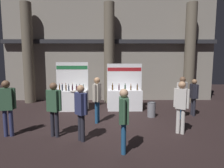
{
  "coord_description": "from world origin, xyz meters",
  "views": [
    {
      "loc": [
        0.08,
        -6.79,
        2.3
      ],
      "look_at": [
        0.14,
        1.28,
        1.39
      ],
      "focal_mm": 28.62,
      "sensor_mm": 36.0,
      "label": 1
    }
  ],
  "objects_px": {
    "visitor_5": "(97,96)",
    "visitor_8": "(81,108)",
    "visitor_1": "(7,103)",
    "visitor_2": "(182,94)",
    "exhibitor_booth_0": "(72,98)",
    "visitor_0": "(124,115)",
    "visitor_4": "(54,104)",
    "visitor_7": "(194,94)",
    "visitor_6": "(181,103)",
    "trash_bin": "(151,109)",
    "exhibitor_booth_1": "(125,98)"
  },
  "relations": [
    {
      "from": "visitor_6",
      "to": "exhibitor_booth_0",
      "type": "bearing_deg",
      "value": -3.67
    },
    {
      "from": "exhibitor_booth_0",
      "to": "visitor_0",
      "type": "height_order",
      "value": "exhibitor_booth_0"
    },
    {
      "from": "visitor_6",
      "to": "visitor_8",
      "type": "distance_m",
      "value": 3.22
    },
    {
      "from": "exhibitor_booth_0",
      "to": "exhibitor_booth_1",
      "type": "relative_size",
      "value": 1.03
    },
    {
      "from": "trash_bin",
      "to": "visitor_6",
      "type": "bearing_deg",
      "value": -74.26
    },
    {
      "from": "visitor_1",
      "to": "visitor_7",
      "type": "distance_m",
      "value": 7.28
    },
    {
      "from": "exhibitor_booth_1",
      "to": "trash_bin",
      "type": "distance_m",
      "value": 1.65
    },
    {
      "from": "visitor_1",
      "to": "visitor_8",
      "type": "xyz_separation_m",
      "value": [
        2.37,
        -0.36,
        -0.07
      ]
    },
    {
      "from": "exhibitor_booth_0",
      "to": "visitor_7",
      "type": "xyz_separation_m",
      "value": [
        5.62,
        -0.97,
        0.37
      ]
    },
    {
      "from": "visitor_4",
      "to": "visitor_5",
      "type": "height_order",
      "value": "visitor_5"
    },
    {
      "from": "visitor_6",
      "to": "visitor_8",
      "type": "xyz_separation_m",
      "value": [
        -3.17,
        -0.55,
        -0.02
      ]
    },
    {
      "from": "visitor_5",
      "to": "visitor_7",
      "type": "xyz_separation_m",
      "value": [
        4.2,
        0.93,
        -0.1
      ]
    },
    {
      "from": "visitor_5",
      "to": "visitor_8",
      "type": "distance_m",
      "value": 1.72
    },
    {
      "from": "visitor_6",
      "to": "visitor_8",
      "type": "bearing_deg",
      "value": 41.67
    },
    {
      "from": "visitor_1",
      "to": "visitor_8",
      "type": "height_order",
      "value": "visitor_1"
    },
    {
      "from": "exhibitor_booth_1",
      "to": "visitor_8",
      "type": "bearing_deg",
      "value": -113.41
    },
    {
      "from": "visitor_4",
      "to": "visitor_1",
      "type": "bearing_deg",
      "value": -159.88
    },
    {
      "from": "visitor_1",
      "to": "trash_bin",
      "type": "bearing_deg",
      "value": 13.87
    },
    {
      "from": "exhibitor_booth_0",
      "to": "visitor_5",
      "type": "distance_m",
      "value": 2.42
    },
    {
      "from": "visitor_2",
      "to": "visitor_5",
      "type": "bearing_deg",
      "value": -23.23
    },
    {
      "from": "visitor_8",
      "to": "trash_bin",
      "type": "bearing_deg",
      "value": 87.51
    },
    {
      "from": "visitor_5",
      "to": "visitor_6",
      "type": "distance_m",
      "value": 3.05
    },
    {
      "from": "visitor_1",
      "to": "visitor_5",
      "type": "relative_size",
      "value": 1.0
    },
    {
      "from": "visitor_5",
      "to": "visitor_8",
      "type": "relative_size",
      "value": 1.06
    },
    {
      "from": "visitor_7",
      "to": "visitor_8",
      "type": "relative_size",
      "value": 0.97
    },
    {
      "from": "visitor_5",
      "to": "visitor_7",
      "type": "distance_m",
      "value": 4.3
    },
    {
      "from": "exhibitor_booth_0",
      "to": "visitor_1",
      "type": "xyz_separation_m",
      "value": [
        -1.3,
        -3.22,
        0.47
      ]
    },
    {
      "from": "exhibitor_booth_0",
      "to": "visitor_7",
      "type": "relative_size",
      "value": 1.46
    },
    {
      "from": "exhibitor_booth_0",
      "to": "trash_bin",
      "type": "relative_size",
      "value": 3.64
    },
    {
      "from": "visitor_4",
      "to": "visitor_6",
      "type": "height_order",
      "value": "visitor_6"
    },
    {
      "from": "exhibitor_booth_0",
      "to": "visitor_0",
      "type": "xyz_separation_m",
      "value": [
        2.27,
        -4.3,
        0.4
      ]
    },
    {
      "from": "visitor_1",
      "to": "visitor_2",
      "type": "bearing_deg",
      "value": 7.66
    },
    {
      "from": "exhibitor_booth_0",
      "to": "visitor_1",
      "type": "distance_m",
      "value": 3.51
    },
    {
      "from": "trash_bin",
      "to": "visitor_7",
      "type": "distance_m",
      "value": 2.02
    },
    {
      "from": "trash_bin",
      "to": "visitor_0",
      "type": "distance_m",
      "value": 3.52
    },
    {
      "from": "exhibitor_booth_0",
      "to": "exhibitor_booth_1",
      "type": "bearing_deg",
      "value": 1.22
    },
    {
      "from": "trash_bin",
      "to": "visitor_2",
      "type": "distance_m",
      "value": 1.43
    },
    {
      "from": "visitor_0",
      "to": "visitor_2",
      "type": "bearing_deg",
      "value": 139.06
    },
    {
      "from": "visitor_8",
      "to": "visitor_1",
      "type": "bearing_deg",
      "value": -143.5
    },
    {
      "from": "trash_bin",
      "to": "exhibitor_booth_1",
      "type": "bearing_deg",
      "value": 131.21
    },
    {
      "from": "visitor_7",
      "to": "exhibitor_booth_1",
      "type": "bearing_deg",
      "value": 72.8
    },
    {
      "from": "trash_bin",
      "to": "visitor_1",
      "type": "distance_m",
      "value": 5.48
    },
    {
      "from": "visitor_1",
      "to": "visitor_5",
      "type": "xyz_separation_m",
      "value": [
        2.72,
        1.32,
        -0.0
      ]
    },
    {
      "from": "visitor_4",
      "to": "visitor_7",
      "type": "distance_m",
      "value": 5.9
    },
    {
      "from": "visitor_0",
      "to": "visitor_1",
      "type": "height_order",
      "value": "visitor_1"
    },
    {
      "from": "visitor_0",
      "to": "visitor_5",
      "type": "relative_size",
      "value": 0.94
    },
    {
      "from": "exhibitor_booth_0",
      "to": "visitor_0",
      "type": "distance_m",
      "value": 4.88
    },
    {
      "from": "trash_bin",
      "to": "visitor_2",
      "type": "relative_size",
      "value": 0.37
    },
    {
      "from": "visitor_5",
      "to": "visitor_6",
      "type": "bearing_deg",
      "value": -96.0
    },
    {
      "from": "visitor_2",
      "to": "visitor_8",
      "type": "distance_m",
      "value": 4.4
    }
  ]
}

